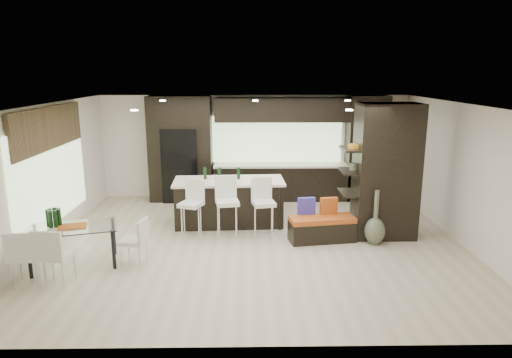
{
  "coord_description": "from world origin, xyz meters",
  "views": [
    {
      "loc": [
        -0.15,
        -8.47,
        3.29
      ],
      "look_at": [
        0.0,
        0.6,
        1.15
      ],
      "focal_mm": 32.0,
      "sensor_mm": 36.0,
      "label": 1
    }
  ],
  "objects_px": {
    "chair_end": "(133,244)",
    "floor_vase": "(376,218)",
    "stool_left": "(191,215)",
    "kitchen_island": "(229,202)",
    "dining_table": "(74,246)",
    "chair_near": "(56,258)",
    "bench": "(322,229)",
    "stool_mid": "(227,213)",
    "chair_far": "(27,259)",
    "stool_right": "(264,214)"
  },
  "relations": [
    {
      "from": "floor_vase",
      "to": "dining_table",
      "type": "xyz_separation_m",
      "value": [
        -5.47,
        -0.91,
        -0.19
      ]
    },
    {
      "from": "stool_left",
      "to": "bench",
      "type": "bearing_deg",
      "value": 15.93
    },
    {
      "from": "stool_left",
      "to": "bench",
      "type": "height_order",
      "value": "stool_left"
    },
    {
      "from": "floor_vase",
      "to": "chair_end",
      "type": "xyz_separation_m",
      "value": [
        -4.45,
        -0.91,
        -0.16
      ]
    },
    {
      "from": "floor_vase",
      "to": "chair_end",
      "type": "bearing_deg",
      "value": -168.41
    },
    {
      "from": "kitchen_island",
      "to": "bench",
      "type": "distance_m",
      "value": 2.19
    },
    {
      "from": "kitchen_island",
      "to": "dining_table",
      "type": "xyz_separation_m",
      "value": [
        -2.58,
        -2.21,
        -0.14
      ]
    },
    {
      "from": "stool_left",
      "to": "dining_table",
      "type": "bearing_deg",
      "value": -121.36
    },
    {
      "from": "kitchen_island",
      "to": "stool_right",
      "type": "height_order",
      "value": "kitchen_island"
    },
    {
      "from": "stool_right",
      "to": "floor_vase",
      "type": "height_order",
      "value": "floor_vase"
    },
    {
      "from": "stool_right",
      "to": "chair_far",
      "type": "bearing_deg",
      "value": -162.26
    },
    {
      "from": "stool_right",
      "to": "chair_end",
      "type": "height_order",
      "value": "stool_right"
    },
    {
      "from": "stool_left",
      "to": "chair_far",
      "type": "distance_m",
      "value": 3.13
    },
    {
      "from": "chair_end",
      "to": "kitchen_island",
      "type": "bearing_deg",
      "value": -26.74
    },
    {
      "from": "stool_mid",
      "to": "chair_far",
      "type": "distance_m",
      "value": 3.7
    },
    {
      "from": "stool_mid",
      "to": "bench",
      "type": "bearing_deg",
      "value": -17.93
    },
    {
      "from": "dining_table",
      "to": "stool_left",
      "type": "bearing_deg",
      "value": 21.36
    },
    {
      "from": "chair_far",
      "to": "floor_vase",
      "type": "bearing_deg",
      "value": 9.31
    },
    {
      "from": "chair_end",
      "to": "floor_vase",
      "type": "bearing_deg",
      "value": -69.9
    },
    {
      "from": "stool_mid",
      "to": "bench",
      "type": "distance_m",
      "value": 1.92
    },
    {
      "from": "stool_left",
      "to": "stool_right",
      "type": "bearing_deg",
      "value": 21.51
    },
    {
      "from": "stool_left",
      "to": "stool_mid",
      "type": "relative_size",
      "value": 0.94
    },
    {
      "from": "floor_vase",
      "to": "chair_end",
      "type": "height_order",
      "value": "floor_vase"
    },
    {
      "from": "chair_far",
      "to": "kitchen_island",
      "type": "bearing_deg",
      "value": 37.86
    },
    {
      "from": "dining_table",
      "to": "chair_near",
      "type": "relative_size",
      "value": 1.65
    },
    {
      "from": "chair_near",
      "to": "stool_left",
      "type": "bearing_deg",
      "value": 55.98
    },
    {
      "from": "stool_left",
      "to": "floor_vase",
      "type": "relative_size",
      "value": 0.87
    },
    {
      "from": "kitchen_island",
      "to": "chair_far",
      "type": "distance_m",
      "value": 4.23
    },
    {
      "from": "dining_table",
      "to": "chair_end",
      "type": "relative_size",
      "value": 1.89
    },
    {
      "from": "kitchen_island",
      "to": "stool_right",
      "type": "relative_size",
      "value": 2.45
    },
    {
      "from": "stool_left",
      "to": "bench",
      "type": "xyz_separation_m",
      "value": [
        2.62,
        -0.27,
        -0.22
      ]
    },
    {
      "from": "stool_right",
      "to": "chair_end",
      "type": "xyz_separation_m",
      "value": [
        -2.3,
        -1.38,
        -0.1
      ]
    },
    {
      "from": "stool_mid",
      "to": "chair_near",
      "type": "distance_m",
      "value": 3.34
    },
    {
      "from": "kitchen_island",
      "to": "chair_near",
      "type": "relative_size",
      "value": 2.68
    },
    {
      "from": "chair_near",
      "to": "chair_end",
      "type": "relative_size",
      "value": 1.15
    },
    {
      "from": "stool_mid",
      "to": "chair_end",
      "type": "distance_m",
      "value": 2.09
    },
    {
      "from": "stool_mid",
      "to": "stool_right",
      "type": "height_order",
      "value": "stool_mid"
    },
    {
      "from": "floor_vase",
      "to": "chair_far",
      "type": "distance_m",
      "value": 6.15
    },
    {
      "from": "stool_mid",
      "to": "floor_vase",
      "type": "xyz_separation_m",
      "value": [
        2.88,
        -0.46,
        0.04
      ]
    },
    {
      "from": "dining_table",
      "to": "chair_far",
      "type": "xyz_separation_m",
      "value": [
        -0.46,
        -0.73,
        0.08
      ]
    },
    {
      "from": "chair_near",
      "to": "floor_vase",
      "type": "bearing_deg",
      "value": 23.83
    },
    {
      "from": "bench",
      "to": "chair_end",
      "type": "xyz_separation_m",
      "value": [
        -3.45,
        -1.12,
        0.14
      ]
    },
    {
      "from": "kitchen_island",
      "to": "chair_near",
      "type": "bearing_deg",
      "value": -134.05
    },
    {
      "from": "chair_near",
      "to": "chair_far",
      "type": "height_order",
      "value": "chair_near"
    },
    {
      "from": "stool_mid",
      "to": "chair_far",
      "type": "height_order",
      "value": "stool_mid"
    },
    {
      "from": "stool_right",
      "to": "bench",
      "type": "relative_size",
      "value": 0.75
    },
    {
      "from": "chair_near",
      "to": "dining_table",
      "type": "bearing_deg",
      "value": 97.09
    },
    {
      "from": "bench",
      "to": "chair_far",
      "type": "xyz_separation_m",
      "value": [
        -4.93,
        -1.85,
        0.18
      ]
    },
    {
      "from": "kitchen_island",
      "to": "stool_mid",
      "type": "height_order",
      "value": "stool_mid"
    },
    {
      "from": "stool_left",
      "to": "kitchen_island",
      "type": "bearing_deg",
      "value": 70.03
    }
  ]
}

